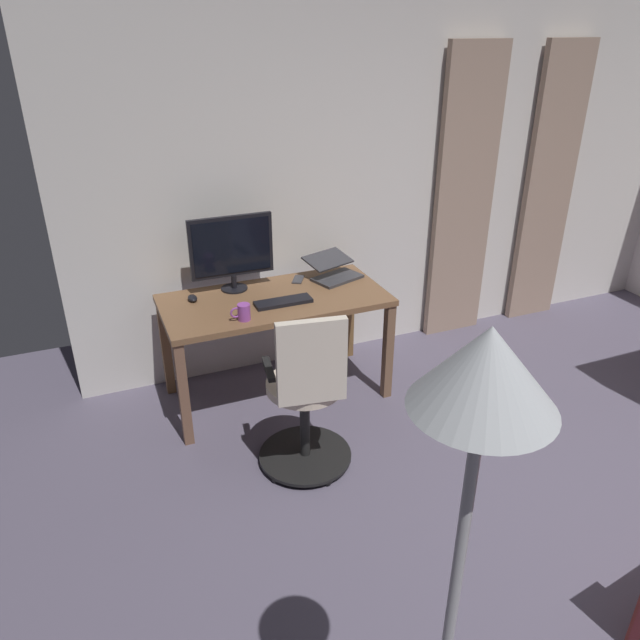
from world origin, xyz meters
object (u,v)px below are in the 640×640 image
object	(u,v)px
computer_monitor	(232,249)
floor_lamp	(475,450)
computer_keyboard	(283,302)
computer_mouse	(192,298)
mug_coffee	(243,312)
cell_phone_face_up	(298,279)
office_chair	(307,399)
desk	(275,310)
laptop	(334,271)

from	to	relation	value
computer_monitor	floor_lamp	size ratio (longest dim) A/B	0.30
computer_keyboard	computer_mouse	xyz separation A→B (m)	(0.54, -0.27, 0.01)
computer_monitor	mug_coffee	xyz separation A→B (m)	(0.07, 0.49, -0.24)
cell_phone_face_up	office_chair	bearing A→B (deg)	102.20
computer_monitor	cell_phone_face_up	distance (m)	0.54
desk	computer_monitor	bearing A→B (deg)	-48.95
office_chair	cell_phone_face_up	size ratio (longest dim) A/B	7.27
computer_monitor	floor_lamp	distance (m)	2.94
computer_monitor	cell_phone_face_up	xyz separation A→B (m)	(-0.46, 0.02, -0.29)
laptop	mug_coffee	size ratio (longest dim) A/B	3.31
cell_phone_face_up	mug_coffee	xyz separation A→B (m)	(0.53, 0.47, 0.05)
computer_keyboard	floor_lamp	distance (m)	2.69
computer_mouse	cell_phone_face_up	distance (m)	0.77
computer_mouse	cell_phone_face_up	bearing A→B (deg)	-175.12
office_chair	computer_monitor	size ratio (longest dim) A/B	1.85
office_chair	cell_phone_face_up	distance (m)	1.14
computer_monitor	laptop	world-z (taller)	computer_monitor
cell_phone_face_up	computer_keyboard	bearing A→B (deg)	86.17
office_chair	computer_monitor	xyz separation A→B (m)	(0.12, -1.07, 0.56)
computer_keyboard	mug_coffee	size ratio (longest dim) A/B	2.99
desk	laptop	bearing A→B (deg)	-161.54
desk	computer_mouse	xyz separation A→B (m)	(0.51, -0.16, 0.11)
laptop	computer_mouse	world-z (taller)	laptop
computer_keyboard	computer_monitor	bearing A→B (deg)	-56.69
office_chair	laptop	distance (m)	1.20
mug_coffee	floor_lamp	size ratio (longest dim) A/B	0.07
desk	mug_coffee	bearing A→B (deg)	41.13
computer_monitor	mug_coffee	bearing A→B (deg)	81.60
laptop	floor_lamp	distance (m)	3.05
desk	mug_coffee	xyz separation A→B (m)	(0.28, 0.25, 0.15)
laptop	computer_monitor	bearing A→B (deg)	-24.44
office_chair	computer_monitor	world-z (taller)	computer_monitor
mug_coffee	computer_monitor	bearing A→B (deg)	-98.40
desk	laptop	xyz separation A→B (m)	(-0.50, -0.17, 0.14)
laptop	mug_coffee	xyz separation A→B (m)	(0.78, 0.41, 0.00)
mug_coffee	cell_phone_face_up	bearing A→B (deg)	-138.69
desk	cell_phone_face_up	xyz separation A→B (m)	(-0.25, -0.22, 0.10)
office_chair	computer_mouse	world-z (taller)	office_chair
laptop	cell_phone_face_up	size ratio (longest dim) A/B	2.88
office_chair	floor_lamp	world-z (taller)	floor_lamp
computer_keyboard	laptop	bearing A→B (deg)	-149.64
desk	floor_lamp	xyz separation A→B (m)	(0.40, 2.65, 0.90)
laptop	computer_mouse	distance (m)	1.02
office_chair	floor_lamp	distance (m)	2.13
mug_coffee	desk	bearing A→B (deg)	-138.87
desk	floor_lamp	size ratio (longest dim) A/B	0.80
laptop	floor_lamp	size ratio (longest dim) A/B	0.22
office_chair	computer_keyboard	world-z (taller)	office_chair
desk	floor_lamp	world-z (taller)	floor_lamp
computer_monitor	mug_coffee	distance (m)	0.55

